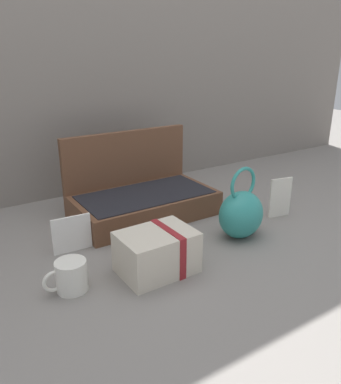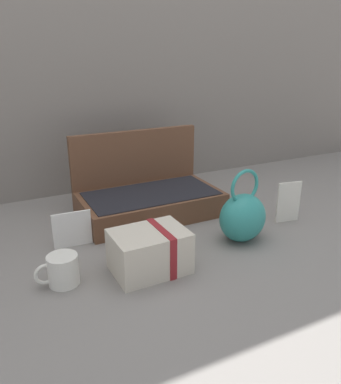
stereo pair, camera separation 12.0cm
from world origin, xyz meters
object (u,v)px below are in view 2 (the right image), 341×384
object	(u,v)px
info_card_left	(288,202)
teal_pouch_handbag	(243,216)
poster_card_right	(72,229)
coffee_mug	(62,270)
open_suitcase	(148,196)
cream_toiletry_bag	(151,251)

from	to	relation	value
info_card_left	teal_pouch_handbag	bearing A→B (deg)	-158.34
teal_pouch_handbag	info_card_left	xyz separation A→B (m)	(0.23, 0.05, -0.01)
poster_card_right	coffee_mug	bearing A→B (deg)	-107.39
teal_pouch_handbag	poster_card_right	size ratio (longest dim) A/B	2.01
open_suitcase	info_card_left	xyz separation A→B (m)	(0.41, -0.29, 0.01)
cream_toiletry_bag	poster_card_right	distance (m)	0.28
open_suitcase	cream_toiletry_bag	size ratio (longest dim) A/B	2.46
info_card_left	poster_card_right	world-z (taller)	info_card_left
coffee_mug	info_card_left	size ratio (longest dim) A/B	0.77
cream_toiletry_bag	info_card_left	xyz separation A→B (m)	(0.56, 0.08, 0.01)
coffee_mug	info_card_left	xyz separation A→B (m)	(0.80, 0.04, 0.03)
cream_toiletry_bag	poster_card_right	world-z (taller)	cream_toiletry_bag
cream_toiletry_bag	coffee_mug	bearing A→B (deg)	170.28
coffee_mug	teal_pouch_handbag	bearing A→B (deg)	-0.39
teal_pouch_handbag	info_card_left	world-z (taller)	teal_pouch_handbag
open_suitcase	cream_toiletry_bag	bearing A→B (deg)	-112.19
open_suitcase	cream_toiletry_bag	distance (m)	0.41
cream_toiletry_bag	info_card_left	distance (m)	0.57
cream_toiletry_bag	info_card_left	size ratio (longest dim) A/B	1.39
coffee_mug	poster_card_right	distance (m)	0.21
open_suitcase	poster_card_right	world-z (taller)	open_suitcase
open_suitcase	info_card_left	bearing A→B (deg)	-35.62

